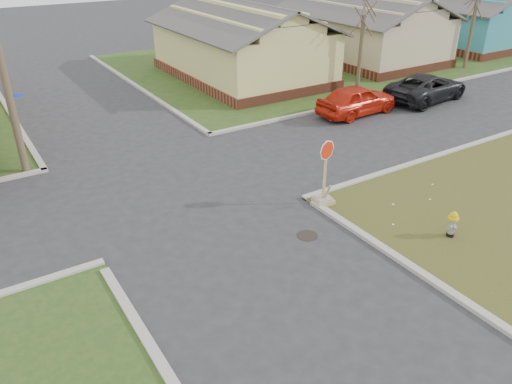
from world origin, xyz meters
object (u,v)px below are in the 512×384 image
fire_hydrant (452,223)px  dark_pickup (427,87)px  stop_sign (324,190)px  red_sedan (357,100)px

fire_hydrant → dark_pickup: dark_pickup is taller
stop_sign → red_sedan: bearing=52.9°
stop_sign → red_sedan: size_ratio=0.52×
dark_pickup → stop_sign: bearing=110.0°
fire_hydrant → dark_pickup: size_ratio=0.16×
fire_hydrant → dark_pickup: 14.32m
stop_sign → dark_pickup: size_ratio=0.44×
red_sedan → dark_pickup: (4.87, -0.24, -0.04)m
dark_pickup → fire_hydrant: bearing=127.0°
fire_hydrant → stop_sign: stop_sign is taller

